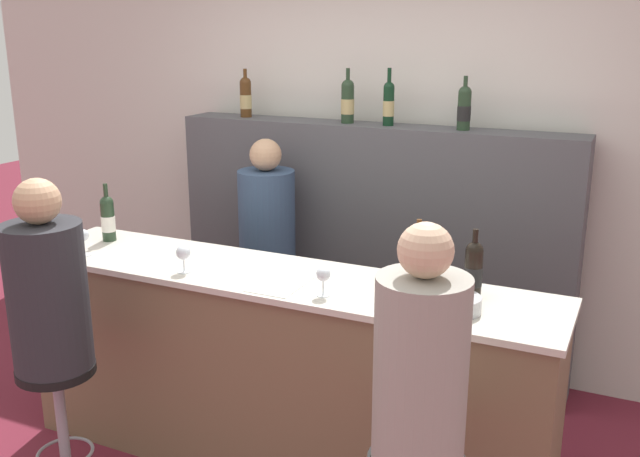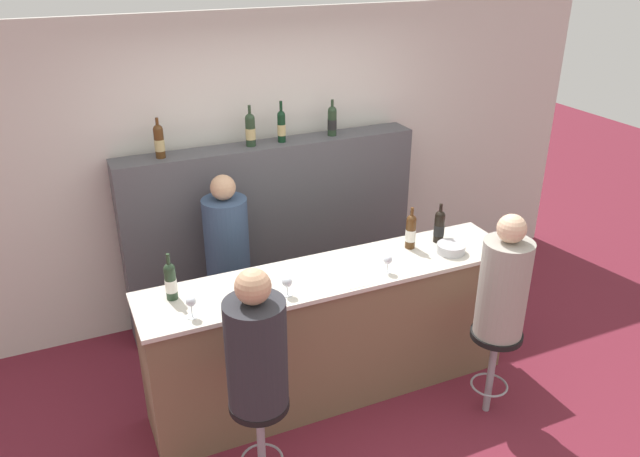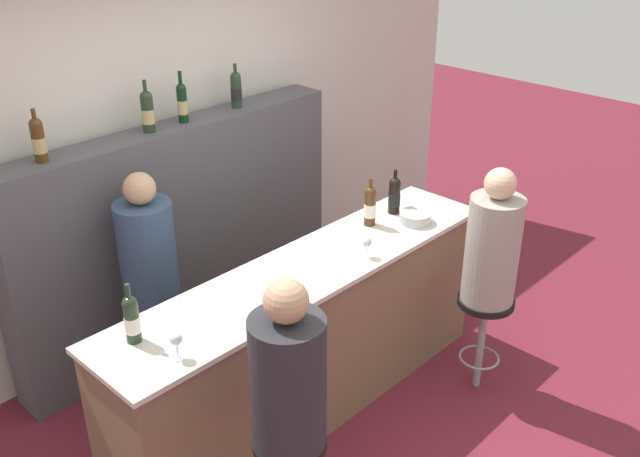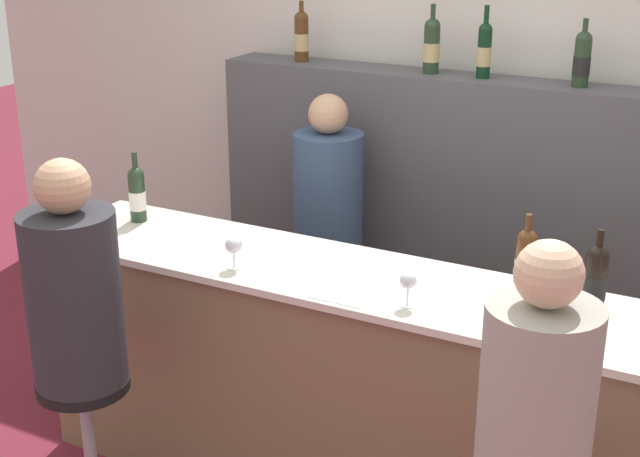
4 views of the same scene
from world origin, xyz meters
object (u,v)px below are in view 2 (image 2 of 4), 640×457
guest_seated_right (504,284)px  wine_bottle_backbar_3 (332,121)px  bartender (229,273)px  wine_bottle_backbar_1 (250,130)px  wine_bottle_counter_0 (171,281)px  wine_bottle_backbar_0 (159,141)px  wine_glass_1 (287,283)px  bar_stool_right (494,350)px  bar_stool_left (260,421)px  wine_bottle_counter_2 (439,226)px  metal_bowl (451,248)px  wine_glass_2 (388,260)px  guest_seated_left (256,348)px  wine_glass_0 (191,303)px  wine_bottle_backbar_2 (281,126)px  wine_bottle_counter_1 (411,231)px

guest_seated_right → wine_bottle_backbar_3: bearing=100.8°
bartender → wine_bottle_backbar_1: bearing=47.7°
wine_bottle_counter_0 → wine_bottle_backbar_3: (1.64, 1.14, 0.56)m
wine_bottle_backbar_0 → wine_bottle_backbar_3: (1.44, 0.00, -0.00)m
wine_glass_1 → guest_seated_right: guest_seated_right is taller
wine_bottle_backbar_3 → bar_stool_right: size_ratio=0.45×
wine_bottle_backbar_3 → bar_stool_left: bearing=-125.4°
wine_bottle_backbar_3 → wine_bottle_counter_2: bearing=-72.6°
wine_bottle_backbar_1 → bar_stool_left: 2.32m
wine_bottle_counter_0 → metal_bowl: wine_bottle_counter_0 is taller
wine_bottle_counter_2 → wine_glass_1: 1.35m
wine_bottle_backbar_0 → wine_glass_2: wine_bottle_backbar_0 is taller
wine_bottle_counter_0 → bar_stool_left: bearing=-68.0°
wine_bottle_backbar_0 → guest_seated_right: bearing=-46.4°
wine_bottle_backbar_0 → wine_glass_1: (0.47, -1.40, -0.60)m
wine_glass_2 → guest_seated_left: 1.21m
bar_stool_left → wine_bottle_backbar_1: bearing=71.7°
wine_glass_0 → wine_glass_1: (0.62, 0.00, -0.01)m
wine_bottle_counter_2 → wine_bottle_backbar_1: 1.66m
wine_bottle_counter_2 → wine_bottle_backbar_1: bearing=133.4°
guest_seated_right → wine_bottle_backbar_2: bearing=113.3°
wine_glass_0 → wine_bottle_counter_0: bearing=103.7°
wine_glass_0 → wine_bottle_backbar_1: bearing=58.3°
wine_glass_2 → metal_bowl: 0.58m
wine_bottle_counter_0 → bar_stool_right: 2.23m
bar_stool_right → wine_glass_1: bearing=159.7°
guest_seated_right → bartender: (-1.43, 1.49, -0.35)m
guest_seated_left → wine_bottle_counter_2: bearing=23.9°
wine_bottle_counter_2 → wine_bottle_backbar_2: 1.50m
wine_glass_0 → bar_stool_right: 2.09m
wine_glass_2 → guest_seated_left: (-1.11, -0.49, -0.07)m
wine_bottle_backbar_0 → wine_glass_2: size_ratio=2.38×
wine_bottle_backbar_0 → wine_bottle_backbar_2: wine_bottle_backbar_2 is taller
wine_glass_0 → guest_seated_left: (0.24, -0.49, -0.07)m
wine_bottle_counter_0 → bar_stool_left: size_ratio=0.47×
bar_stool_left → bar_stool_right: (1.70, 0.00, 0.00)m
wine_bottle_backbar_0 → wine_glass_1: size_ratio=2.35×
wine_bottle_counter_2 → guest_seated_left: guest_seated_left is taller
wine_bottle_counter_2 → wine_glass_2: (-0.59, -0.26, -0.03)m
guest_seated_right → bartender: guest_seated_right is taller
wine_bottle_counter_1 → wine_bottle_backbar_0: (-1.54, 1.14, 0.56)m
wine_bottle_counter_1 → wine_bottle_backbar_2: bearing=116.3°
wine_bottle_counter_0 → guest_seated_left: 0.82m
wine_bottle_backbar_1 → metal_bowl: wine_bottle_backbar_1 is taller
guest_seated_right → wine_glass_1: bearing=159.7°
wine_bottle_counter_0 → wine_bottle_counter_1: 1.75m
wine_bottle_backbar_0 → wine_glass_0: wine_bottle_backbar_0 is taller
wine_bottle_counter_0 → wine_glass_0: (0.06, -0.26, -0.03)m
metal_bowl → guest_seated_left: bearing=-161.6°
bartender → wine_glass_2: bearing=-50.0°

